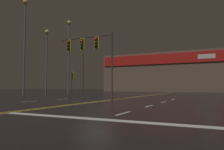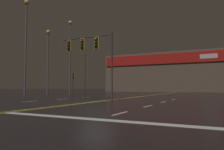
{
  "view_description": "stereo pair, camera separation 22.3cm",
  "coord_description": "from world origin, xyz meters",
  "views": [
    {
      "loc": [
        7.59,
        -13.26,
        1.01
      ],
      "look_at": [
        0.0,
        2.59,
        2.0
      ],
      "focal_mm": 35.0,
      "sensor_mm": 36.0,
      "label": 1
    },
    {
      "loc": [
        7.79,
        -13.16,
        1.01
      ],
      "look_at": [
        0.0,
        2.59,
        2.0
      ],
      "focal_mm": 35.0,
      "sensor_mm": 36.0,
      "label": 2
    }
  ],
  "objects": [
    {
      "name": "streetlight_median_approach",
      "position": [
        -13.11,
        9.39,
        5.7
      ],
      "size": [
        0.56,
        0.56,
        8.86
      ],
      "color": "#59595E",
      "rests_on": "ground"
    },
    {
      "name": "traffic_signal_corner_northwest",
      "position": [
        -9.48,
        10.25,
        2.23
      ],
      "size": [
        0.42,
        0.36,
        3.05
      ],
      "color": "#38383D",
      "rests_on": "ground"
    },
    {
      "name": "ground_plane",
      "position": [
        0.0,
        0.0,
        0.0
      ],
      "size": [
        200.0,
        200.0,
        0.0
      ],
      "primitive_type": "plane",
      "color": "black"
    },
    {
      "name": "streetlight_near_right",
      "position": [
        -11.87,
        12.64,
        6.81
      ],
      "size": [
        0.56,
        0.56,
        10.87
      ],
      "color": "#59595E",
      "rests_on": "ground"
    },
    {
      "name": "building_backdrop",
      "position": [
        0.0,
        38.51,
        4.33
      ],
      "size": [
        34.05,
        10.23,
        8.64
      ],
      "color": "brown",
      "rests_on": "ground"
    },
    {
      "name": "utility_pole_row",
      "position": [
        -0.38,
        33.11,
        4.9
      ],
      "size": [
        47.83,
        0.26,
        9.61
      ],
      "color": "#4C3828",
      "rests_on": "ground"
    },
    {
      "name": "traffic_signal_median",
      "position": [
        -1.82,
        2.0,
        4.25
      ],
      "size": [
        4.88,
        0.36,
        5.42
      ],
      "color": "#38383D",
      "rests_on": "ground"
    },
    {
      "name": "streetlight_far_left",
      "position": [
        -12.39,
        4.93,
        7.04
      ],
      "size": [
        0.56,
        0.56,
        11.3
      ],
      "color": "#59595E",
      "rests_on": "ground"
    },
    {
      "name": "road_markings",
      "position": [
        0.75,
        -1.25,
        0.0
      ],
      "size": [
        12.82,
        60.0,
        0.01
      ],
      "color": "gold",
      "rests_on": "ground"
    }
  ]
}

